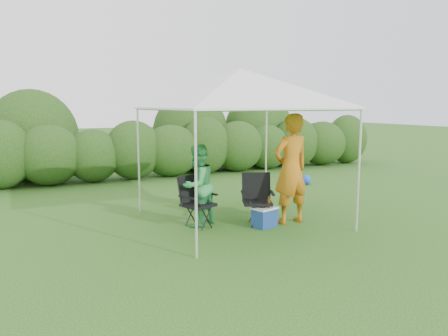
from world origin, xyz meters
name	(u,v)px	position (x,y,z in m)	size (l,w,h in m)	color
ground	(253,228)	(0.00, 0.00, 0.00)	(70.00, 70.00, 0.00)	#356520
hedge	(156,150)	(0.10, 6.00, 0.83)	(16.53, 1.53, 1.80)	#274A17
canopy	(240,89)	(0.00, 0.50, 2.46)	(3.10, 3.10, 2.83)	silver
chair_right	(257,195)	(0.22, 0.22, 0.53)	(0.70, 0.68, 0.93)	black
chair_left	(195,198)	(-0.88, 0.54, 0.52)	(0.68, 0.65, 0.92)	black
man	(291,169)	(0.78, -0.02, 1.01)	(0.74, 0.49, 2.03)	#C06C15
woman	(198,185)	(-0.82, 0.57, 0.74)	(0.72, 0.56, 1.48)	green
cooler	(265,217)	(0.22, -0.05, 0.18)	(0.50, 0.42, 0.36)	navy
bottle	(269,202)	(0.28, -0.09, 0.46)	(0.06, 0.06, 0.21)	#592D0C
lawn_toy	(295,179)	(3.19, 3.19, 0.16)	(0.67, 0.55, 0.33)	yellow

